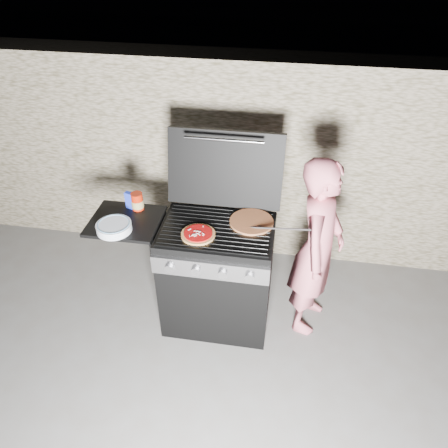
% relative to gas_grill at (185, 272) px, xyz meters
% --- Properties ---
extents(ground, '(50.00, 50.00, 0.00)m').
position_rel_gas_grill_xyz_m(ground, '(0.25, 0.00, -0.46)').
color(ground, '#5C5C5C').
extents(stone_wall, '(8.00, 0.35, 1.80)m').
position_rel_gas_grill_xyz_m(stone_wall, '(0.25, 1.05, 0.44)').
color(stone_wall, gray).
rests_on(stone_wall, ground).
extents(gas_grill, '(1.34, 0.79, 0.91)m').
position_rel_gas_grill_xyz_m(gas_grill, '(0.00, 0.00, 0.00)').
color(gas_grill, black).
rests_on(gas_grill, ground).
extents(pizza_topped, '(0.27, 0.27, 0.03)m').
position_rel_gas_grill_xyz_m(pizza_topped, '(0.14, -0.11, 0.47)').
color(pizza_topped, tan).
rests_on(pizza_topped, gas_grill).
extents(pizza_plain, '(0.37, 0.37, 0.02)m').
position_rel_gas_grill_xyz_m(pizza_plain, '(0.48, 0.10, 0.46)').
color(pizza_plain, '#CD7F4A').
rests_on(pizza_plain, gas_grill).
extents(sauce_jar, '(0.10, 0.10, 0.13)m').
position_rel_gas_grill_xyz_m(sauce_jar, '(-0.37, 0.15, 0.51)').
color(sauce_jar, '#A01B07').
rests_on(sauce_jar, gas_grill).
extents(blue_carton, '(0.07, 0.05, 0.13)m').
position_rel_gas_grill_xyz_m(blue_carton, '(-0.43, 0.15, 0.51)').
color(blue_carton, '#1B30BA').
rests_on(blue_carton, gas_grill).
extents(plate_stack, '(0.32, 0.32, 0.06)m').
position_rel_gas_grill_xyz_m(plate_stack, '(-0.45, -0.13, 0.48)').
color(plate_stack, silver).
rests_on(plate_stack, gas_grill).
extents(person, '(0.46, 0.60, 1.45)m').
position_rel_gas_grill_xyz_m(person, '(0.97, 0.11, 0.27)').
color(person, '#C5616F').
rests_on(person, ground).
extents(tongs, '(0.48, 0.08, 0.10)m').
position_rel_gas_grill_xyz_m(tongs, '(0.67, 0.00, 0.50)').
color(tongs, black).
rests_on(tongs, gas_grill).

